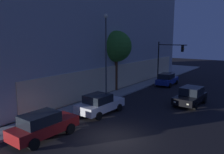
# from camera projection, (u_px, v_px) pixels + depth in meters

# --- Properties ---
(ground_plane) EXTENTS (120.00, 120.00, 0.00)m
(ground_plane) POSITION_uv_depth(u_px,v_px,m) (114.00, 139.00, 14.38)
(ground_plane) COLOR black
(modern_building) EXTENTS (33.08, 20.54, 19.50)m
(modern_building) POSITION_uv_depth(u_px,v_px,m) (67.00, 15.00, 32.96)
(modern_building) COLOR #4C4C51
(modern_building) RESTS_ON ground
(traffic_light_far_corner) EXTENTS (0.43, 4.21, 5.70)m
(traffic_light_far_corner) POSITION_uv_depth(u_px,v_px,m) (167.00, 55.00, 32.60)
(traffic_light_far_corner) COLOR black
(traffic_light_far_corner) RESTS_ON sidewalk_corner
(street_lamp_sidewalk) EXTENTS (0.44, 0.44, 8.64)m
(street_lamp_sidewalk) POSITION_uv_depth(u_px,v_px,m) (106.00, 46.00, 23.11)
(street_lamp_sidewalk) COLOR #4B4B4B
(street_lamp_sidewalk) RESTS_ON sidewalk_corner
(sidewalk_tree) EXTENTS (3.66, 3.66, 7.09)m
(sidewalk_tree) POSITION_uv_depth(u_px,v_px,m) (116.00, 47.00, 26.41)
(sidewalk_tree) COLOR brown
(sidewalk_tree) RESTS_ON sidewalk_corner
(car_red) EXTENTS (4.56, 1.99, 1.72)m
(car_red) POSITION_uv_depth(u_px,v_px,m) (43.00, 125.00, 14.29)
(car_red) COLOR maroon
(car_red) RESTS_ON ground
(car_white) EXTENTS (4.50, 2.29, 1.68)m
(car_white) POSITION_uv_depth(u_px,v_px,m) (100.00, 104.00, 19.11)
(car_white) COLOR silver
(car_white) RESTS_ON ground
(car_black) EXTENTS (4.48, 2.35, 1.68)m
(car_black) POSITION_uv_depth(u_px,v_px,m) (191.00, 96.00, 21.66)
(car_black) COLOR black
(car_black) RESTS_ON ground
(car_blue) EXTENTS (4.35, 2.14, 1.65)m
(car_blue) POSITION_uv_depth(u_px,v_px,m) (167.00, 79.00, 30.54)
(car_blue) COLOR navy
(car_blue) RESTS_ON ground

